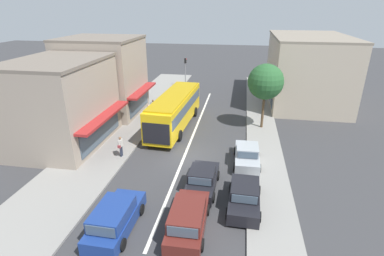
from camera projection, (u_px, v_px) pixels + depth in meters
The scene contains 18 objects.
ground_plane at pixel (184, 156), 23.34m from camera, with size 140.00×140.00×0.00m, color #353538.
lane_centre_line at pixel (193, 136), 26.98m from camera, with size 0.20×28.00×0.01m, color silver.
sidewalk_left at pixel (129, 123), 29.83m from camera, with size 5.20×44.00×0.14m, color gray.
kerb_right at pixel (262, 131), 27.83m from camera, with size 2.80×44.00×0.12m, color gray.
shopfront_corner_near at pixel (62, 104), 24.14m from camera, with size 7.33×8.48×7.11m.
shopfront_mid_block at pixel (104, 77), 31.20m from camera, with size 8.37×7.01×7.97m.
building_right_far at pixel (306, 69), 35.28m from camera, with size 9.19×13.74×7.75m.
city_bus at pixel (175, 108), 28.26m from camera, with size 3.18×10.98×3.23m.
wagon_adjacent_lane_trail at pixel (188, 219), 15.44m from camera, with size 1.99×4.52×1.58m.
sedan_queue_far_back at pixel (202, 180), 19.01m from camera, with size 1.97×4.24×1.47m.
wagon_adjacent_lane_lead at pixel (115, 218), 15.48m from camera, with size 1.99×4.52×1.58m.
parked_sedan_kerb_front at pixel (244, 197), 17.37m from camera, with size 1.97×4.24×1.47m.
parked_sedan_kerb_second at pixel (247, 155), 22.14m from camera, with size 1.96×4.23×1.47m.
traffic_light_downstreet at pixel (185, 68), 41.17m from camera, with size 0.33×0.24×4.20m.
street_tree_right at pixel (266, 82), 26.95m from camera, with size 3.23×3.23×6.15m.
pedestrian_with_handbag_near at pixel (121, 145), 22.76m from camera, with size 0.25×0.65×1.63m.
pedestrian_browsing_midblock at pixel (148, 111), 29.92m from camera, with size 0.30×0.65×1.63m.
pedestrian_far_walker at pixel (153, 106), 31.47m from camera, with size 0.57×0.25×1.63m.
Camera 1 is at (4.04, -20.32, 11.01)m, focal length 28.00 mm.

